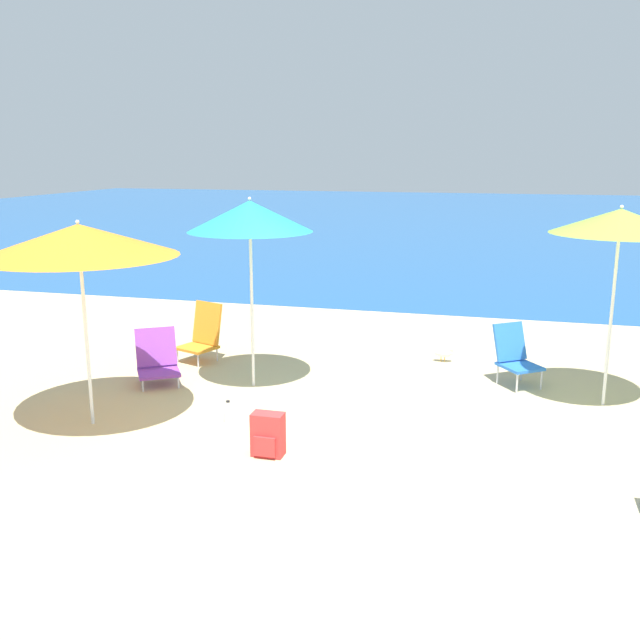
{
  "coord_description": "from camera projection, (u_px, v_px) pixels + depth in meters",
  "views": [
    {
      "loc": [
        1.25,
        -6.21,
        2.85
      ],
      "look_at": [
        -0.78,
        1.37,
        1.0
      ],
      "focal_mm": 40.0,
      "sensor_mm": 36.0,
      "label": 1
    }
  ],
  "objects": [
    {
      "name": "beach_umbrella_lime",
      "position": [
        620.0,
        222.0,
        7.77
      ],
      "size": [
        1.5,
        1.5,
        2.29
      ],
      "color": "white",
      "rests_on": "ground"
    },
    {
      "name": "water_bottle",
      "position": [
        228.0,
        413.0,
        7.71
      ],
      "size": [
        0.08,
        0.08,
        0.24
      ],
      "color": "silver",
      "rests_on": "ground"
    },
    {
      "name": "ground_plane",
      "position": [
        362.0,
        458.0,
        6.81
      ],
      "size": [
        60.0,
        60.0,
        0.0
      ],
      "primitive_type": "plane",
      "color": "#C6B284"
    },
    {
      "name": "backpack_red",
      "position": [
        268.0,
        435.0,
        6.83
      ],
      "size": [
        0.31,
        0.21,
        0.43
      ],
      "color": "red",
      "rests_on": "ground"
    },
    {
      "name": "beach_chair_orange",
      "position": [
        203.0,
        334.0,
        9.95
      ],
      "size": [
        0.62,
        0.64,
        0.81
      ],
      "rotation": [
        0.0,
        0.0,
        -0.36
      ],
      "color": "silver",
      "rests_on": "ground"
    },
    {
      "name": "seagull",
      "position": [
        444.0,
        352.0,
        9.91
      ],
      "size": [
        0.27,
        0.11,
        0.23
      ],
      "color": "gold",
      "rests_on": "ground"
    },
    {
      "name": "beach_umbrella_orange",
      "position": [
        79.0,
        240.0,
        7.23
      ],
      "size": [
        2.02,
        2.02,
        2.19
      ],
      "color": "white",
      "rests_on": "ground"
    },
    {
      "name": "beach_umbrella_teal",
      "position": [
        250.0,
        216.0,
        8.45
      ],
      "size": [
        1.51,
        1.51,
        2.34
      ],
      "color": "white",
      "rests_on": "ground"
    },
    {
      "name": "sea_water",
      "position": [
        482.0,
        218.0,
        31.61
      ],
      "size": [
        60.0,
        40.0,
        0.01
      ],
      "color": "#1E5699",
      "rests_on": "ground"
    },
    {
      "name": "beach_chair_purple",
      "position": [
        157.0,
        360.0,
        9.01
      ],
      "size": [
        0.75,
        0.77,
        0.67
      ],
      "rotation": [
        0.0,
        0.0,
        0.57
      ],
      "color": "silver",
      "rests_on": "ground"
    },
    {
      "name": "beach_chair_blue",
      "position": [
        515.0,
        354.0,
        8.9
      ],
      "size": [
        0.68,
        0.7,
        0.76
      ],
      "rotation": [
        0.0,
        0.0,
        0.64
      ],
      "color": "silver",
      "rests_on": "ground"
    }
  ]
}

